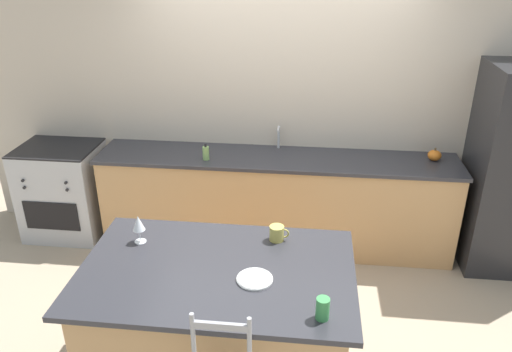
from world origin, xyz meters
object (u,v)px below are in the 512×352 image
wine_glass (138,224)px  coffee_mug (277,233)px  dinner_plate (255,279)px  soap_bottle (206,153)px  pumpkin_decoration (434,155)px  oven_range (64,191)px  tumbler_cup (323,309)px

wine_glass → coffee_mug: (0.88, 0.12, -0.09)m
dinner_plate → coffee_mug: bearing=77.8°
soap_bottle → pumpkin_decoration: bearing=6.0°
wine_glass → soap_bottle: 1.43m
pumpkin_decoration → dinner_plate: bearing=-125.7°
oven_range → soap_bottle: soap_bottle is taller
oven_range → soap_bottle: (1.49, -0.12, 0.53)m
coffee_mug → pumpkin_decoration: 2.00m
dinner_plate → pumpkin_decoration: pumpkin_decoration is taller
pumpkin_decoration → oven_range: bearing=-178.5°
wine_glass → soap_bottle: (0.14, 1.42, -0.09)m
dinner_plate → soap_bottle: (-0.65, 1.74, 0.04)m
coffee_mug → tumbler_cup: bearing=-68.3°
oven_range → dinner_plate: 2.88m
soap_bottle → tumbler_cup: bearing=-63.0°
oven_range → wine_glass: size_ratio=4.87×
dinner_plate → tumbler_cup: tumbler_cup is taller
tumbler_cup → soap_bottle: bearing=117.0°
wine_glass → tumbler_cup: 1.32m
dinner_plate → pumpkin_decoration: bearing=54.3°
tumbler_cup → wine_glass: bearing=152.8°
oven_range → soap_bottle: 1.58m
wine_glass → tumbler_cup: (1.17, -0.60, -0.07)m
dinner_plate → tumbler_cup: (0.39, -0.28, 0.05)m
oven_range → pumpkin_decoration: pumpkin_decoration is taller
coffee_mug → tumbler_cup: size_ratio=1.04×
coffee_mug → soap_bottle: bearing=119.8°
oven_range → tumbler_cup: 3.35m
dinner_plate → soap_bottle: bearing=110.3°
oven_range → coffee_mug: size_ratio=7.22×
dinner_plate → pumpkin_decoration: (1.41, 1.96, 0.03)m
tumbler_cup → pumpkin_decoration: 2.46m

